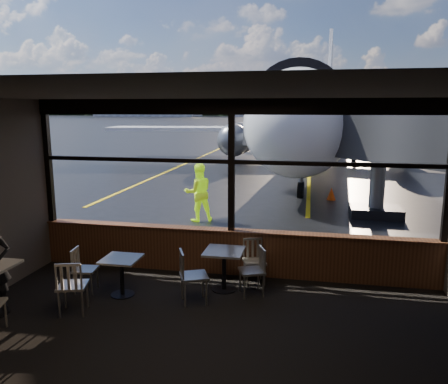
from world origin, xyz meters
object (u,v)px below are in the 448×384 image
(cafe_table_mid, at_px, (122,277))
(airliner, at_px, (321,77))
(cafe_table_near, at_px, (224,270))
(cone_wing, at_px, (230,156))
(chair_mid_s, at_px, (73,286))
(chair_near_n, at_px, (254,262))
(cone_nose, at_px, (331,194))
(chair_mid_w, at_px, (85,270))
(ground_crew, at_px, (198,192))
(chair_near_e, at_px, (252,271))
(jet_bridge, at_px, (382,137))
(chair_near_w, at_px, (194,277))

(cafe_table_mid, bearing_deg, airliner, 79.91)
(cafe_table_near, bearing_deg, cone_wing, 100.07)
(cafe_table_near, distance_m, chair_mid_s, 2.64)
(chair_near_n, bearing_deg, cone_nose, -120.59)
(cafe_table_near, distance_m, chair_mid_w, 2.54)
(chair_mid_s, bearing_deg, ground_crew, 69.51)
(chair_near_e, distance_m, ground_crew, 5.51)
(chair_mid_w, bearing_deg, chair_near_e, 90.67)
(jet_bridge, xyz_separation_m, chair_mid_w, (-6.06, -6.88, -2.06))
(cafe_table_near, height_order, cone_nose, cafe_table_near)
(chair_near_n, relative_size, chair_mid_s, 0.91)
(chair_near_e, distance_m, chair_mid_s, 3.05)
(cone_wing, bearing_deg, jet_bridge, -63.60)
(chair_mid_s, bearing_deg, cone_nose, 49.95)
(jet_bridge, bearing_deg, chair_near_w, -119.86)
(jet_bridge, bearing_deg, cone_wing, 116.40)
(cafe_table_mid, distance_m, ground_crew, 5.50)
(chair_near_n, bearing_deg, ground_crew, -81.69)
(chair_mid_s, bearing_deg, chair_mid_w, 89.72)
(airliner, bearing_deg, cone_nose, -84.33)
(chair_near_w, height_order, chair_mid_s, chair_near_w)
(cone_wing, bearing_deg, chair_mid_s, -86.16)
(chair_near_w, relative_size, chair_mid_s, 1.01)
(jet_bridge, relative_size, chair_near_w, 11.93)
(airliner, bearing_deg, cafe_table_mid, -96.06)
(airliner, distance_m, chair_mid_s, 22.67)
(cafe_table_near, height_order, cone_wing, cafe_table_near)
(airliner, distance_m, ground_crew, 16.50)
(chair_near_n, distance_m, chair_mid_s, 3.29)
(chair_mid_w, height_order, cone_wing, chair_mid_w)
(airliner, xyz_separation_m, jet_bridge, (1.61, -14.05, -2.73))
(chair_near_w, bearing_deg, cafe_table_mid, -115.47)
(cafe_table_near, bearing_deg, airliner, 84.45)
(cafe_table_near, relative_size, cone_wing, 1.67)
(chair_mid_s, relative_size, ground_crew, 0.55)
(airliner, height_order, chair_near_n, airliner)
(cafe_table_near, distance_m, chair_near_e, 0.54)
(jet_bridge, height_order, cafe_table_near, jet_bridge)
(chair_near_w, height_order, cone_wing, chair_near_w)
(chair_near_w, relative_size, chair_near_n, 1.11)
(cafe_table_near, bearing_deg, ground_crew, 109.61)
(jet_bridge, xyz_separation_m, cone_nose, (-1.28, 2.47, -2.25))
(cafe_table_near, relative_size, chair_near_w, 0.81)
(cafe_table_near, bearing_deg, cone_nose, 75.28)
(chair_near_w, bearing_deg, chair_mid_w, -115.81)
(jet_bridge, distance_m, chair_mid_s, 9.87)
(chair_near_e, height_order, cone_nose, chair_near_e)
(airliner, bearing_deg, chair_near_w, -92.45)
(chair_mid_s, distance_m, cone_wing, 22.54)
(jet_bridge, bearing_deg, chair_near_e, -115.42)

